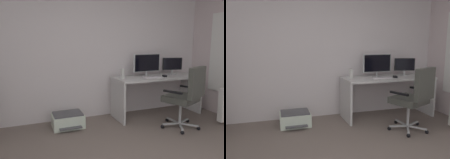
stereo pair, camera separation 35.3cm
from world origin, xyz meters
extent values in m
cube|color=silver|center=(0.00, 2.43, 1.27)|extent=(5.13, 0.10, 2.54)
cube|color=silver|center=(1.41, 2.01, 0.74)|extent=(1.69, 0.63, 0.04)
cube|color=silver|center=(0.58, 2.01, 0.36)|extent=(0.04, 0.60, 0.72)
cube|color=silver|center=(2.24, 2.01, 0.36)|extent=(0.04, 0.60, 0.72)
cylinder|color=#B2B5B7|center=(1.23, 2.11, 0.76)|extent=(0.18, 0.18, 0.01)
cylinder|color=#B2B5B7|center=(1.23, 2.11, 0.81)|extent=(0.03, 0.03, 0.09)
cube|color=#B7BABC|center=(1.23, 2.11, 1.02)|extent=(0.59, 0.07, 0.34)
cube|color=black|center=(1.23, 2.09, 1.02)|extent=(0.54, 0.04, 0.31)
cylinder|color=#B2B5B7|center=(1.82, 2.11, 0.76)|extent=(0.18, 0.18, 0.01)
cylinder|color=#B2B5B7|center=(1.82, 2.11, 0.82)|extent=(0.03, 0.03, 0.10)
cube|color=black|center=(1.82, 2.11, 0.98)|extent=(0.40, 0.12, 0.24)
cube|color=black|center=(1.82, 2.09, 0.98)|extent=(0.36, 0.09, 0.22)
cube|color=silver|center=(1.24, 1.92, 0.77)|extent=(0.34, 0.14, 0.02)
cube|color=black|center=(1.51, 1.91, 0.77)|extent=(0.08, 0.11, 0.03)
cylinder|color=silver|center=(0.70, 2.06, 0.84)|extent=(0.07, 0.07, 0.17)
cube|color=#B7BABC|center=(1.54, 1.36, 0.07)|extent=(0.29, 0.15, 0.02)
sphere|color=black|center=(1.67, 1.42, 0.03)|extent=(0.06, 0.06, 0.06)
cube|color=#B7BABC|center=(1.38, 1.45, 0.07)|extent=(0.06, 0.30, 0.02)
sphere|color=black|center=(1.37, 1.60, 0.03)|extent=(0.06, 0.06, 0.06)
cube|color=#B7BABC|center=(1.25, 1.33, 0.07)|extent=(0.30, 0.10, 0.02)
sphere|color=black|center=(1.11, 1.37, 0.03)|extent=(0.06, 0.06, 0.06)
cube|color=#B7BABC|center=(1.32, 1.17, 0.07)|extent=(0.18, 0.27, 0.02)
sphere|color=black|center=(1.25, 1.04, 0.03)|extent=(0.06, 0.06, 0.06)
cube|color=#B7BABC|center=(1.50, 1.19, 0.07)|extent=(0.22, 0.25, 0.02)
sphere|color=black|center=(1.60, 1.08, 0.03)|extent=(0.06, 0.06, 0.06)
cylinder|color=#B7BABC|center=(1.40, 1.30, 0.26)|extent=(0.04, 0.04, 0.38)
cube|color=#41423C|center=(1.40, 1.30, 0.50)|extent=(0.64, 0.61, 0.10)
cube|color=#41423C|center=(1.50, 1.07, 0.79)|extent=(0.46, 0.25, 0.48)
cube|color=black|center=(1.15, 1.19, 0.65)|extent=(0.16, 0.30, 0.03)
cube|color=black|center=(1.65, 1.41, 0.65)|extent=(0.16, 0.30, 0.03)
cube|color=silver|center=(-0.32, 2.02, 0.11)|extent=(0.50, 0.38, 0.22)
cube|color=#4C4C51|center=(-0.32, 2.02, 0.23)|extent=(0.46, 0.35, 0.02)
cube|color=#4C4C51|center=(-0.32, 1.78, 0.07)|extent=(0.35, 0.10, 0.01)
camera|label=1|loc=(-0.98, -1.52, 1.40)|focal=35.47mm
camera|label=2|loc=(-0.64, -1.64, 1.40)|focal=35.47mm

